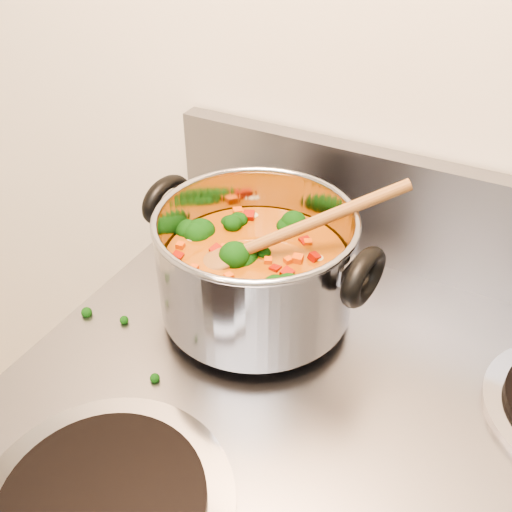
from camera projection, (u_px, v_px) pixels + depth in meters
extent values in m
cube|color=gray|center=(450.00, 226.00, 0.73)|extent=(0.78, 0.03, 0.16)
cylinder|color=#A5A5AD|center=(104.00, 507.00, 0.51)|extent=(0.24, 0.24, 0.01)
cylinder|color=black|center=(102.00, 502.00, 0.50)|extent=(0.18, 0.18, 0.01)
cylinder|color=#A5A5AD|center=(262.00, 302.00, 0.72)|extent=(0.19, 0.19, 0.01)
cylinder|color=black|center=(262.00, 298.00, 0.72)|extent=(0.15, 0.15, 0.01)
cylinder|color=#9D9DA5|center=(256.00, 263.00, 0.66)|extent=(0.23, 0.23, 0.12)
torus|color=#9D9DA5|center=(256.00, 219.00, 0.63)|extent=(0.23, 0.23, 0.01)
cylinder|color=#7F410B|center=(256.00, 280.00, 0.68)|extent=(0.21, 0.21, 0.07)
torus|color=black|center=(167.00, 200.00, 0.70)|extent=(0.03, 0.08, 0.08)
torus|color=black|center=(364.00, 277.00, 0.58)|extent=(0.03, 0.08, 0.08)
ellipsoid|color=black|center=(209.00, 227.00, 0.71)|extent=(0.04, 0.04, 0.03)
ellipsoid|color=black|center=(237.00, 258.00, 0.66)|extent=(0.04, 0.04, 0.03)
ellipsoid|color=black|center=(275.00, 217.00, 0.72)|extent=(0.04, 0.04, 0.03)
ellipsoid|color=black|center=(304.00, 270.00, 0.64)|extent=(0.04, 0.04, 0.03)
ellipsoid|color=black|center=(249.00, 270.00, 0.64)|extent=(0.04, 0.04, 0.03)
ellipsoid|color=black|center=(262.00, 242.00, 0.68)|extent=(0.04, 0.04, 0.03)
ellipsoid|color=black|center=(201.00, 246.00, 0.68)|extent=(0.04, 0.04, 0.03)
ellipsoid|color=maroon|center=(296.00, 249.00, 0.67)|extent=(0.01, 0.01, 0.01)
ellipsoid|color=maroon|center=(194.00, 287.00, 0.61)|extent=(0.01, 0.01, 0.01)
ellipsoid|color=maroon|center=(230.00, 293.00, 0.61)|extent=(0.01, 0.01, 0.01)
ellipsoid|color=maroon|center=(240.00, 262.00, 0.65)|extent=(0.01, 0.01, 0.01)
ellipsoid|color=maroon|center=(302.00, 262.00, 0.65)|extent=(0.01, 0.01, 0.01)
ellipsoid|color=maroon|center=(209.00, 265.00, 0.65)|extent=(0.01, 0.01, 0.01)
ellipsoid|color=maroon|center=(318.00, 246.00, 0.68)|extent=(0.01, 0.01, 0.01)
ellipsoid|color=maroon|center=(289.00, 243.00, 0.68)|extent=(0.01, 0.01, 0.01)
ellipsoid|color=maroon|center=(200.00, 246.00, 0.67)|extent=(0.01, 0.01, 0.01)
ellipsoid|color=maroon|center=(229.00, 264.00, 0.65)|extent=(0.01, 0.01, 0.01)
ellipsoid|color=maroon|center=(273.00, 256.00, 0.66)|extent=(0.01, 0.01, 0.01)
ellipsoid|color=maroon|center=(320.00, 277.00, 0.63)|extent=(0.01, 0.01, 0.01)
ellipsoid|color=#BB440A|center=(213.00, 238.00, 0.69)|extent=(0.01, 0.01, 0.01)
ellipsoid|color=#BB440A|center=(208.00, 242.00, 0.68)|extent=(0.01, 0.01, 0.01)
ellipsoid|color=#BB440A|center=(275.00, 301.00, 0.60)|extent=(0.01, 0.01, 0.01)
ellipsoid|color=#BB440A|center=(325.00, 237.00, 0.69)|extent=(0.01, 0.01, 0.01)
ellipsoid|color=#BB440A|center=(326.00, 278.00, 0.63)|extent=(0.01, 0.01, 0.01)
ellipsoid|color=#BB440A|center=(248.00, 249.00, 0.67)|extent=(0.01, 0.01, 0.01)
ellipsoid|color=#BB440A|center=(262.00, 269.00, 0.64)|extent=(0.01, 0.01, 0.01)
ellipsoid|color=#BB440A|center=(223.00, 264.00, 0.65)|extent=(0.01, 0.01, 0.01)
ellipsoid|color=#BB440A|center=(275.00, 219.00, 0.72)|extent=(0.01, 0.01, 0.01)
ellipsoid|color=#BB440A|center=(236.00, 216.00, 0.73)|extent=(0.01, 0.01, 0.01)
ellipsoid|color=#BB440A|center=(238.00, 246.00, 0.67)|extent=(0.01, 0.01, 0.01)
ellipsoid|color=#C3B886|center=(255.00, 266.00, 0.64)|extent=(0.02, 0.02, 0.01)
ellipsoid|color=#C3B886|center=(191.00, 268.00, 0.64)|extent=(0.02, 0.02, 0.01)
ellipsoid|color=#C3B886|center=(246.00, 260.00, 0.65)|extent=(0.02, 0.02, 0.01)
ellipsoid|color=#C3B886|center=(220.00, 263.00, 0.65)|extent=(0.02, 0.02, 0.01)
ellipsoid|color=#C3B886|center=(304.00, 287.00, 0.62)|extent=(0.02, 0.02, 0.01)
ellipsoid|color=brown|center=(217.00, 261.00, 0.65)|extent=(0.08, 0.07, 0.04)
cylinder|color=brown|center=(312.00, 223.00, 0.64)|extent=(0.19, 0.14, 0.10)
ellipsoid|color=black|center=(330.00, 267.00, 0.78)|extent=(0.01, 0.01, 0.01)
ellipsoid|color=black|center=(102.00, 352.00, 0.65)|extent=(0.01, 0.01, 0.01)
ellipsoid|color=black|center=(315.00, 403.00, 0.60)|extent=(0.01, 0.01, 0.01)
ellipsoid|color=black|center=(265.00, 237.00, 0.84)|extent=(0.01, 0.01, 0.01)
ellipsoid|color=black|center=(93.00, 307.00, 0.72)|extent=(0.01, 0.01, 0.01)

